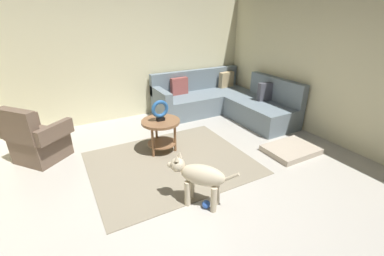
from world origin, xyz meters
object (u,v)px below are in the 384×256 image
(torus_sculpture, at_px, (160,110))
(dog_toy_ball, at_px, (206,204))
(armchair, at_px, (37,141))
(dog, at_px, (199,176))
(sectional_couch, at_px, (223,102))
(dog_bed_mat, at_px, (291,150))
(side_table, at_px, (161,128))

(torus_sculpture, xyz_separation_m, dog_toy_ball, (-0.07, -1.49, -0.66))
(armchair, height_order, torus_sculpture, armchair)
(dog, height_order, dog_toy_ball, dog)
(sectional_couch, distance_m, dog_bed_mat, 1.95)
(armchair, bearing_deg, dog_toy_ball, -2.38)
(armchair, bearing_deg, sectional_couch, 54.22)
(torus_sculpture, distance_m, dog_bed_mat, 2.18)
(torus_sculpture, relative_size, dog, 0.49)
(dog_bed_mat, distance_m, dog_toy_ball, 1.94)
(armchair, height_order, dog, armchair)
(armchair, xyz_separation_m, torus_sculpture, (1.72, -0.64, 0.39))
(sectional_couch, bearing_deg, torus_sculpture, -153.45)
(armchair, bearing_deg, side_table, 29.57)
(dog_bed_mat, height_order, dog_toy_ball, dog_toy_ball)
(armchair, bearing_deg, torus_sculpture, 29.57)
(sectional_couch, height_order, torus_sculpture, sectional_couch)
(sectional_couch, bearing_deg, dog_toy_ball, -128.30)
(dog_bed_mat, relative_size, dog, 1.20)
(sectional_couch, height_order, dog, sectional_couch)
(armchair, xyz_separation_m, dog_bed_mat, (3.53, -1.66, -0.28))
(dog_toy_ball, bearing_deg, dog_bed_mat, 13.84)
(armchair, bearing_deg, dog_bed_mat, 24.61)
(sectional_couch, xyz_separation_m, dog, (-1.93, -2.29, 0.09))
(side_table, distance_m, dog_bed_mat, 2.11)
(dog_toy_ball, bearing_deg, sectional_couch, 51.70)
(sectional_couch, xyz_separation_m, armchair, (-3.54, -0.27, 0.03))
(dog_bed_mat, bearing_deg, dog_toy_ball, -166.16)
(torus_sculpture, bearing_deg, dog_bed_mat, -29.56)
(torus_sculpture, distance_m, dog_toy_ball, 1.63)
(armchair, relative_size, side_table, 1.66)
(side_table, distance_m, torus_sculpture, 0.29)
(dog_bed_mat, distance_m, dog, 1.98)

